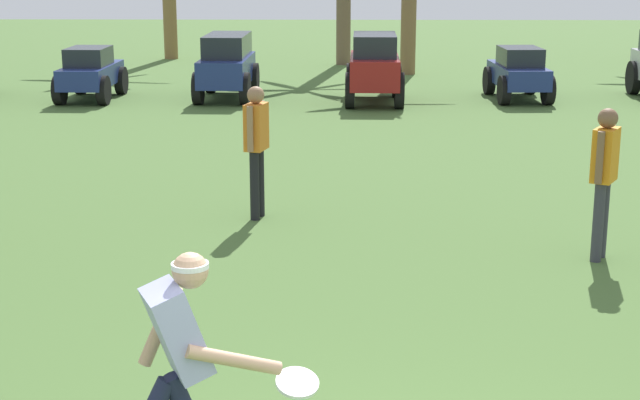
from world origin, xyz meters
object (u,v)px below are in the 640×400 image
(frisbee_thrower, at_px, (178,359))
(parked_car_slot_d, at_px, (374,66))
(parked_car_slot_c, at_px, (227,64))
(parked_car_slot_e, at_px, (518,73))
(frisbee_in_flight, at_px, (297,383))
(teammate_near_sideline, at_px, (256,140))
(teammate_deep, at_px, (604,169))
(parked_car_slot_b, at_px, (90,73))

(frisbee_thrower, bearing_deg, parked_car_slot_d, 83.61)
(parked_car_slot_c, bearing_deg, parked_car_slot_e, -0.60)
(frisbee_thrower, relative_size, frisbee_in_flight, 4.31)
(frisbee_in_flight, height_order, teammate_near_sideline, teammate_near_sideline)
(teammate_near_sideline, distance_m, parked_car_slot_e, 10.57)
(teammate_deep, bearing_deg, frisbee_in_flight, -123.84)
(teammate_deep, xyz_separation_m, parked_car_slot_e, (1.12, 10.97, -0.38))
(parked_car_slot_d, relative_size, parked_car_slot_e, 1.06)
(parked_car_slot_c, relative_size, parked_car_slot_e, 1.08)
(parked_car_slot_b, bearing_deg, parked_car_slot_c, 4.58)
(frisbee_in_flight, xyz_separation_m, parked_car_slot_d, (0.99, 14.84, 0.12))
(frisbee_in_flight, xyz_separation_m, parked_car_slot_e, (4.03, 15.31, -0.06))
(frisbee_in_flight, xyz_separation_m, teammate_near_sideline, (-0.71, 5.86, 0.32))
(teammate_near_sideline, relative_size, teammate_deep, 1.00)
(frisbee_thrower, distance_m, parked_car_slot_e, 16.10)
(teammate_deep, xyz_separation_m, parked_car_slot_d, (-1.92, 10.50, -0.20))
(teammate_deep, bearing_deg, parked_car_slot_e, 84.18)
(parked_car_slot_c, relative_size, parked_car_slot_d, 1.02)
(teammate_deep, relative_size, parked_car_slot_b, 0.70)
(frisbee_in_flight, height_order, parked_car_slot_d, parked_car_slot_d)
(frisbee_thrower, height_order, teammate_near_sideline, teammate_near_sideline)
(parked_car_slot_d, bearing_deg, parked_car_slot_c, 170.25)
(teammate_near_sideline, xyz_separation_m, teammate_deep, (3.62, -1.52, 0.00))
(frisbee_thrower, height_order, teammate_deep, teammate_deep)
(frisbee_in_flight, xyz_separation_m, parked_car_slot_b, (-4.94, 15.14, -0.06))
(frisbee_thrower, distance_m, parked_car_slot_b, 15.81)
(frisbee_thrower, distance_m, teammate_near_sideline, 5.95)
(frisbee_in_flight, distance_m, teammate_deep, 5.24)
(parked_car_slot_c, bearing_deg, frisbee_in_flight, -82.22)
(frisbee_in_flight, distance_m, parked_car_slot_d, 14.88)
(parked_car_slot_e, bearing_deg, frisbee_thrower, -107.02)
(teammate_near_sideline, distance_m, parked_car_slot_d, 9.14)
(teammate_deep, height_order, parked_car_slot_b, teammate_deep)
(teammate_near_sideline, distance_m, parked_car_slot_b, 10.21)
(teammate_deep, relative_size, parked_car_slot_d, 0.66)
(parked_car_slot_d, bearing_deg, frisbee_thrower, -96.39)
(parked_car_slot_b, height_order, parked_car_slot_e, same)
(frisbee_thrower, relative_size, teammate_near_sideline, 0.92)
(frisbee_in_flight, bearing_deg, teammate_deep, 56.16)
(frisbee_in_flight, relative_size, parked_car_slot_c, 0.14)
(frisbee_thrower, relative_size, teammate_deep, 0.92)
(teammate_near_sideline, relative_size, parked_car_slot_c, 0.64)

